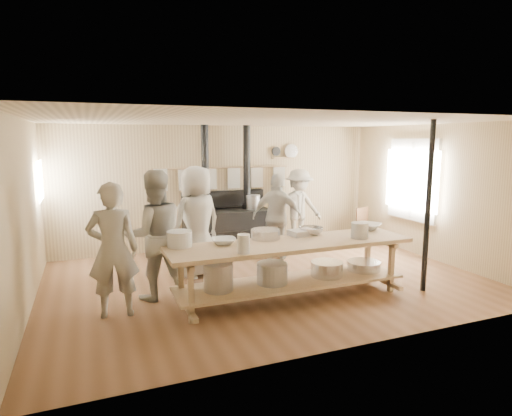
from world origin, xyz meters
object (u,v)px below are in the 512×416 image
Objects in this scene: cook_left at (155,235)px; cook_right at (277,217)px; cook_center at (197,222)px; roasting_pan at (302,233)px; prep_table at (291,264)px; stove at (227,226)px; cook_far_left at (113,250)px; chair at (366,232)px; cook_by_window at (299,207)px.

cook_left is 2.79m from cook_right.
cook_center is 1.76m from cook_right.
cook_center is 1.13× the size of cook_right.
cook_left is 4.74× the size of roasting_pan.
cook_left is at bearing 21.49° from cook_center.
stove is at bearing 89.96° from prep_table.
cook_center is at bearing 50.20° from cook_right.
cook_far_left is (-2.42, -2.72, 0.37)m from stove.
roasting_pan is at bearing -82.54° from stove.
stove is 1.38× the size of cook_left.
stove is 2.74m from roasting_pan.
cook_far_left is at bearing -179.38° from roasting_pan.
roasting_pan is at bearing -151.62° from chair.
roasting_pan is (1.35, -1.20, -0.05)m from cook_center.
chair is at bearing 38.15° from roasting_pan.
roasting_pan is at bearing 117.01° from cook_center.
stove is 1.27m from cook_right.
cook_center is 2.91m from cook_by_window.
cook_right is at bearing 70.93° from prep_table.
cook_far_left is at bearing 63.38° from cook_right.
roasting_pan reaches higher than chair.
cook_left is 2.43× the size of chair.
stove is 3.36× the size of chair.
cook_far_left reaches higher than cook_by_window.
cook_center is at bearing -140.61° from cook_left.
cook_far_left is at bearing 19.40° from cook_center.
stove is 1.84m from cook_center.
cook_left is at bearing -151.75° from cook_by_window.
cook_left is 1.12× the size of cook_by_window.
prep_table is 2.14× the size of cook_by_window.
roasting_pan is at bearing -119.37° from cook_by_window.
prep_table is 4.06m from chair.
cook_center reaches higher than cook_far_left.
cook_far_left is 0.77m from cook_left.
cook_right is at bearing -157.52° from cook_left.
cook_by_window reaches higher than prep_table.
stove is 1.63m from cook_by_window.
cook_right is 4.19× the size of roasting_pan.
cook_left reaches higher than cook_by_window.
cook_center reaches higher than prep_table.
cook_by_window is (1.60, 2.85, 0.32)m from prep_table.
cook_by_window is 2.81m from roasting_pan.
cook_by_window is (3.41, 2.08, -0.10)m from cook_left.
prep_table is 3.28m from cook_by_window.
stove is at bearing 161.46° from chair.
cook_far_left is 3.54m from cook_right.
cook_far_left reaches higher than chair.
cook_center is (1.42, 1.23, 0.05)m from cook_far_left.
chair is (4.97, 1.76, -0.71)m from cook_left.
cook_left reaches higher than cook_right.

